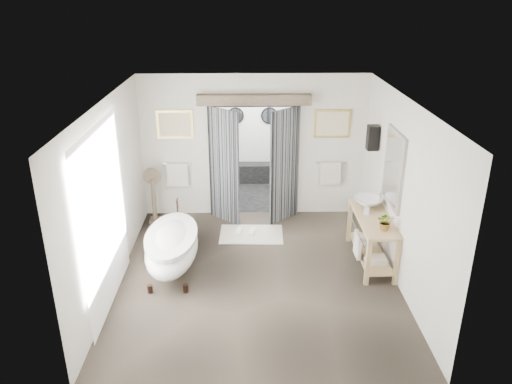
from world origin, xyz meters
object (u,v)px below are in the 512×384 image
basin (368,203)px  rug (251,234)px  vanity (371,235)px  clawfoot_tub (172,246)px

basin → rug: bearing=176.7°
vanity → rug: bearing=152.7°
clawfoot_tub → vanity: bearing=3.8°
vanity → clawfoot_tub: bearing=-176.2°
clawfoot_tub → vanity: size_ratio=1.18×
clawfoot_tub → vanity: clawfoot_tub is taller
clawfoot_tub → vanity: 3.36m
vanity → rug: (-2.02, 1.04, -0.50)m
clawfoot_tub → rug: size_ratio=1.57×
vanity → basin: (0.01, 0.40, 0.43)m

